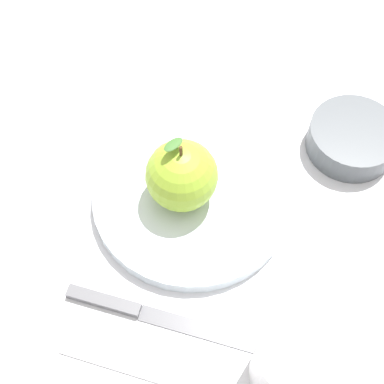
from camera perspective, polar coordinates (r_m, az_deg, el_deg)
name	(u,v)px	position (r m, az deg, el deg)	size (l,w,h in m)	color
ground_plane	(192,208)	(0.67, 0.04, -1.68)	(2.40, 2.40, 0.00)	silver
dinner_plate	(192,196)	(0.67, 0.00, -0.38)	(0.24, 0.24, 0.02)	silver
apple	(181,176)	(0.63, -1.13, 1.60)	(0.08, 0.08, 0.10)	#8CB22D
side_bowl	(353,137)	(0.73, 16.03, 5.43)	(0.11, 0.11, 0.04)	#4C5156
cup	(289,363)	(0.57, 9.87, -16.79)	(0.07, 0.07, 0.08)	white
knife	(144,313)	(0.62, -4.89, -12.12)	(0.21, 0.09, 0.01)	#59595E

